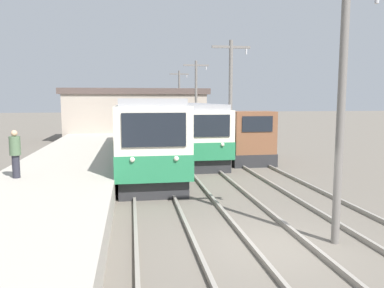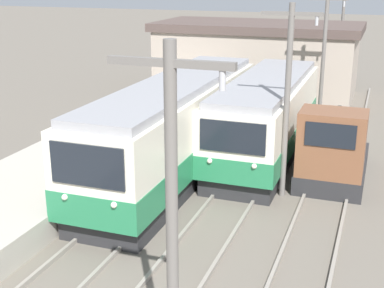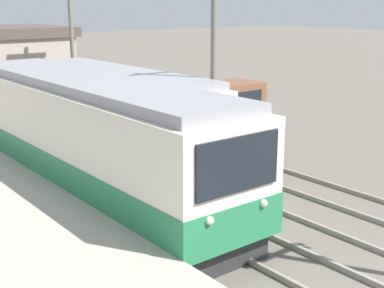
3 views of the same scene
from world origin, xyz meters
The scene contains 8 objects.
commuter_train_left centered at (-2.60, 11.03, 1.71)m, with size 2.84×13.22×3.68m.
commuter_train_center centered at (0.20, 14.26, 1.59)m, with size 2.84×10.71×3.40m.
shunting_locomotive centered at (3.20, 12.61, 1.21)m, with size 2.40×5.10×3.00m.
catenary_mast_near centered at (1.71, -0.07, 3.64)m, with size 2.00×0.20×6.64m.
catenary_mast_mid centered at (1.71, 10.30, 3.64)m, with size 2.00×0.20×6.64m.
catenary_mast_far centered at (1.71, 20.67, 3.64)m, with size 2.00×0.20×6.64m.
catenary_mast_distant centered at (1.71, 31.03, 3.64)m, with size 2.00×0.20×6.64m.
station_building centered at (-2.95, 26.00, 2.31)m, with size 12.60×6.30×4.58m.
Camera 2 is at (4.63, -7.25, 7.55)m, focal length 50.00 mm.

